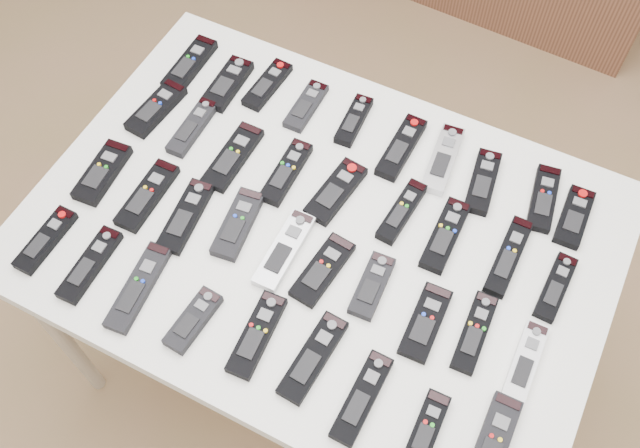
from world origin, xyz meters
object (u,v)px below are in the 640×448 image
at_px(table, 320,242).
at_px(remote_17, 508,256).
at_px(remote_0, 190,65).
at_px(remote_35, 362,398).
at_px(remote_7, 483,182).
at_px(remote_22, 238,224).
at_px(remote_1, 228,84).
at_px(remote_36, 426,429).
at_px(remote_19, 102,172).
at_px(remote_31, 139,287).
at_px(remote_3, 306,106).
at_px(remote_8, 544,198).
at_px(remote_27, 474,332).
at_px(remote_9, 574,217).
at_px(remote_33, 257,335).
at_px(remote_10, 156,108).
at_px(remote_30, 90,265).
at_px(remote_21, 186,216).
at_px(remote_23, 284,250).
at_px(remote_29, 46,240).
at_px(remote_4, 354,120).
at_px(remote_15, 402,211).
at_px(remote_34, 313,357).
at_px(remote_26, 425,322).
at_px(remote_18, 556,287).
at_px(remote_32, 193,320).
at_px(remote_2, 267,85).
at_px(remote_13, 286,172).
at_px(remote_20, 147,195).
at_px(remote_11, 193,127).
at_px(remote_5, 401,147).
at_px(remote_37, 492,445).
at_px(remote_24, 323,270).
at_px(remote_6, 443,159).
at_px(remote_25, 372,286).
at_px(remote_16, 445,235).
at_px(remote_14, 336,191).

xyz_separation_m(table, remote_17, (0.39, 0.11, 0.07)).
bearing_deg(remote_0, table, -29.20).
bearing_deg(remote_35, remote_7, 87.71).
height_order(table, remote_22, remote_22).
distance_m(remote_1, remote_36, 0.95).
relative_size(remote_19, remote_31, 0.81).
relative_size(remote_0, remote_3, 1.20).
xyz_separation_m(remote_8, remote_27, (-0.02, -0.37, 0.00)).
relative_size(remote_9, remote_33, 0.84).
bearing_deg(remote_10, remote_19, -85.79).
height_order(remote_17, remote_30, same).
relative_size(remote_21, remote_22, 1.07).
relative_size(remote_3, remote_23, 0.78).
xyz_separation_m(remote_17, remote_19, (-0.89, -0.21, 0.00)).
height_order(remote_29, remote_33, remote_33).
bearing_deg(remote_4, remote_8, -4.67).
xyz_separation_m(remote_15, remote_34, (-0.02, -0.39, -0.00)).
relative_size(remote_21, remote_26, 1.12).
bearing_deg(remote_15, remote_3, 156.27).
height_order(remote_18, remote_23, remote_23).
relative_size(remote_7, remote_21, 0.91).
xyz_separation_m(remote_18, remote_32, (-0.63, -0.40, 0.00)).
bearing_deg(remote_2, remote_13, -48.42).
relative_size(remote_26, remote_30, 0.91).
height_order(remote_33, remote_35, same).
xyz_separation_m(remote_10, remote_20, (0.12, -0.22, -0.00)).
distance_m(remote_11, remote_15, 0.54).
bearing_deg(remote_5, remote_8, 3.42).
bearing_deg(remote_9, remote_37, -91.05).
relative_size(remote_10, remote_29, 1.04).
relative_size(remote_33, remote_34, 0.95).
bearing_deg(remote_21, remote_15, 21.54).
bearing_deg(remote_37, remote_4, 133.19).
xyz_separation_m(remote_8, remote_24, (-0.36, -0.38, -0.00)).
distance_m(remote_13, remote_18, 0.63).
bearing_deg(remote_26, remote_11, 160.59).
bearing_deg(remote_6, remote_8, -5.36).
height_order(remote_5, remote_35, same).
bearing_deg(remote_10, remote_25, -11.45).
relative_size(remote_8, remote_18, 1.07).
distance_m(remote_16, remote_23, 0.35).
bearing_deg(remote_33, remote_20, 150.97).
xyz_separation_m(remote_0, remote_8, (0.92, 0.01, -0.00)).
bearing_deg(remote_33, remote_6, 69.57).
xyz_separation_m(remote_0, remote_13, (0.37, -0.18, 0.00)).
distance_m(remote_0, remote_27, 0.96).
relative_size(remote_16, remote_30, 1.01).
relative_size(remote_13, remote_14, 1.02).
height_order(remote_10, remote_21, remote_10).
height_order(remote_13, remote_27, remote_13).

